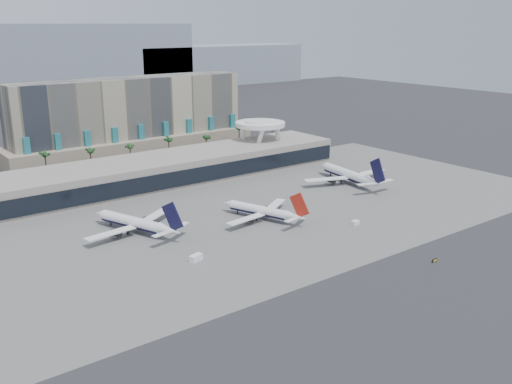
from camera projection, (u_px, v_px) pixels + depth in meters
ground at (345, 254)px, 181.10m from camera, size 900.00×900.00×0.00m
apron_pad at (244, 210)px, 223.10m from camera, size 260.00×130.00×0.06m
mountain_ridge at (14, 67)px, 547.76m from camera, size 680.00×60.00×70.00m
hotel at (132, 124)px, 315.34m from camera, size 140.00×30.00×42.00m
terminal at (174, 167)px, 263.14m from camera, size 170.00×32.50×14.50m
saucer_structure at (260, 127)px, 296.32m from camera, size 26.00×26.00×21.89m
palm_row at (152, 144)px, 292.93m from camera, size 157.80×2.80×13.10m
airliner_left at (135, 223)px, 198.42m from camera, size 38.34×39.61×14.29m
airliner_centre at (262, 211)px, 212.07m from camera, size 34.95×36.12×12.99m
airliner_right at (349, 175)px, 259.58m from camera, size 44.30×45.90×15.90m
service_vehicle_a at (196, 258)px, 175.11m from camera, size 4.66×3.18×2.08m
service_vehicle_b at (355, 223)px, 206.84m from camera, size 3.05×1.81×1.54m
taxiway_sign at (435, 260)px, 174.61m from camera, size 2.25×0.46×1.02m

